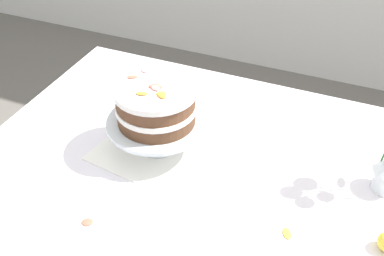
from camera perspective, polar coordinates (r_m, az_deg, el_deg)
dining_table at (r=1.42m, az=2.38°, el=-8.32°), size 1.40×1.00×0.74m
linen_napkin at (r=1.45m, az=-4.00°, el=-2.25°), size 0.36×0.36×0.00m
cake_stand at (r=1.40m, az=-4.14°, el=0.32°), size 0.29×0.29×0.10m
layer_cake at (r=1.35m, az=-4.28°, el=2.83°), size 0.23×0.23×0.12m
loose_petal_0 at (r=1.26m, az=-12.20°, el=-10.75°), size 0.04×0.03×0.00m
loose_petal_1 at (r=1.23m, az=11.12°, el=-12.07°), size 0.04×0.04×0.00m
loose_petal_2 at (r=1.63m, az=-6.48°, el=2.68°), size 0.05×0.05×0.00m
loose_petal_3 at (r=1.65m, az=-1.80°, el=3.49°), size 0.05×0.04×0.00m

